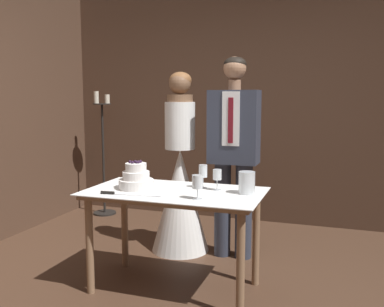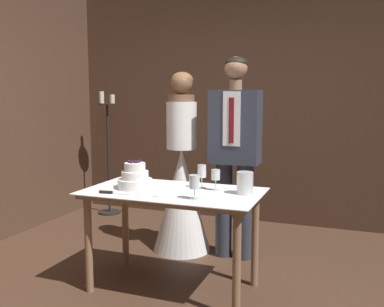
{
  "view_description": "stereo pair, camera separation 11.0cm",
  "coord_description": "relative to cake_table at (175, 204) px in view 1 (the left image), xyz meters",
  "views": [
    {
      "loc": [
        1.0,
        -2.56,
        1.45
      ],
      "look_at": [
        -0.14,
        0.73,
        0.99
      ],
      "focal_mm": 40.0,
      "sensor_mm": 36.0,
      "label": 1
    },
    {
      "loc": [
        1.1,
        -2.52,
        1.45
      ],
      "look_at": [
        -0.14,
        0.73,
        0.99
      ],
      "focal_mm": 40.0,
      "sensor_mm": 36.0,
      "label": 2
    }
  ],
  "objects": [
    {
      "name": "wine_glass_middle",
      "position": [
        0.29,
        0.13,
        0.21
      ],
      "size": [
        0.06,
        0.06,
        0.16
      ],
      "color": "silver",
      "rests_on": "cake_table"
    },
    {
      "name": "wall_back",
      "position": [
        0.14,
        2.07,
        0.72
      ],
      "size": [
        4.65,
        0.12,
        2.77
      ],
      "primitive_type": "cube",
      "color": "#513828",
      "rests_on": "ground_plane"
    },
    {
      "name": "wine_glass_far",
      "position": [
        0.24,
        -0.19,
        0.21
      ],
      "size": [
        0.07,
        0.07,
        0.17
      ],
      "color": "silver",
      "rests_on": "cake_table"
    },
    {
      "name": "bride",
      "position": [
        -0.26,
        0.8,
        -0.05
      ],
      "size": [
        0.54,
        0.54,
        1.68
      ],
      "color": "white",
      "rests_on": "ground_plane"
    },
    {
      "name": "tiered_cake",
      "position": [
        -0.3,
        -0.03,
        0.18
      ],
      "size": [
        0.26,
        0.26,
        0.22
      ],
      "color": "white",
      "rests_on": "cake_table"
    },
    {
      "name": "candle_stand",
      "position": [
        -1.6,
        1.69,
        0.03
      ],
      "size": [
        0.28,
        0.28,
        1.52
      ],
      "color": "black",
      "rests_on": "ground_plane"
    },
    {
      "name": "hurricane_candle",
      "position": [
        0.53,
        0.08,
        0.18
      ],
      "size": [
        0.12,
        0.12,
        0.16
      ],
      "color": "silver",
      "rests_on": "cake_table"
    },
    {
      "name": "groom",
      "position": [
        0.26,
        0.8,
        0.34
      ],
      "size": [
        0.44,
        0.25,
        1.8
      ],
      "color": "#333847",
      "rests_on": "ground_plane"
    },
    {
      "name": "wine_glass_near",
      "position": [
        0.17,
        0.16,
        0.22
      ],
      "size": [
        0.07,
        0.07,
        0.18
      ],
      "color": "silver",
      "rests_on": "cake_table"
    },
    {
      "name": "cake_table",
      "position": [
        0.0,
        0.0,
        0.0
      ],
      "size": [
        1.31,
        0.72,
        0.76
      ],
      "color": "#8E6B4C",
      "rests_on": "ground_plane"
    },
    {
      "name": "cake_knife",
      "position": [
        -0.33,
        -0.25,
        0.11
      ],
      "size": [
        0.45,
        0.07,
        0.02
      ],
      "rotation": [
        0.0,
        0.0,
        0.11
      ],
      "color": "silver",
      "rests_on": "cake_table"
    }
  ]
}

